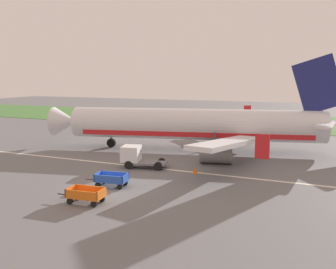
{
  "coord_description": "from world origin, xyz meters",
  "views": [
    {
      "loc": [
        15.4,
        -23.88,
        8.7
      ],
      "look_at": [
        0.6,
        10.73,
        2.8
      ],
      "focal_mm": 39.03,
      "sensor_mm": 36.0,
      "label": 1
    }
  ],
  "objects_px": {
    "service_truck_beside_carts": "(136,156)",
    "baggage_cart_second_in_row": "(111,179)",
    "baggage_cart_nearest": "(86,195)",
    "traffic_cone_near_plane": "(195,170)",
    "airplane": "(203,125)"
  },
  "relations": [
    {
      "from": "baggage_cart_second_in_row",
      "to": "traffic_cone_near_plane",
      "type": "bearing_deg",
      "value": 53.13
    },
    {
      "from": "baggage_cart_nearest",
      "to": "service_truck_beside_carts",
      "type": "distance_m",
      "value": 10.69
    },
    {
      "from": "baggage_cart_second_in_row",
      "to": "service_truck_beside_carts",
      "type": "bearing_deg",
      "value": 100.65
    },
    {
      "from": "airplane",
      "to": "service_truck_beside_carts",
      "type": "distance_m",
      "value": 11.32
    },
    {
      "from": "baggage_cart_nearest",
      "to": "baggage_cart_second_in_row",
      "type": "bearing_deg",
      "value": 96.24
    },
    {
      "from": "baggage_cart_nearest",
      "to": "traffic_cone_near_plane",
      "type": "xyz_separation_m",
      "value": [
        4.42,
        10.56,
        -0.29
      ]
    },
    {
      "from": "service_truck_beside_carts",
      "to": "traffic_cone_near_plane",
      "type": "bearing_deg",
      "value": 0.12
    },
    {
      "from": "baggage_cart_nearest",
      "to": "baggage_cart_second_in_row",
      "type": "xyz_separation_m",
      "value": [
        -0.45,
        4.07,
        0.0
      ]
    },
    {
      "from": "baggage_cart_second_in_row",
      "to": "service_truck_beside_carts",
      "type": "height_order",
      "value": "service_truck_beside_carts"
    },
    {
      "from": "baggage_cart_nearest",
      "to": "baggage_cart_second_in_row",
      "type": "height_order",
      "value": "same"
    },
    {
      "from": "traffic_cone_near_plane",
      "to": "baggage_cart_second_in_row",
      "type": "bearing_deg",
      "value": -126.87
    },
    {
      "from": "service_truck_beside_carts",
      "to": "baggage_cart_second_in_row",
      "type": "bearing_deg",
      "value": -79.35
    },
    {
      "from": "baggage_cart_nearest",
      "to": "service_truck_beside_carts",
      "type": "height_order",
      "value": "service_truck_beside_carts"
    },
    {
      "from": "baggage_cart_second_in_row",
      "to": "airplane",
      "type": "bearing_deg",
      "value": 82.58
    },
    {
      "from": "baggage_cart_nearest",
      "to": "traffic_cone_near_plane",
      "type": "bearing_deg",
      "value": 67.29
    }
  ]
}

